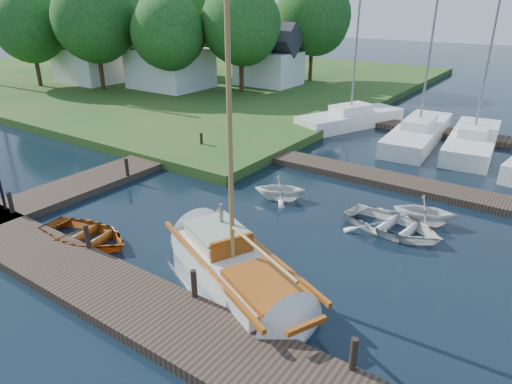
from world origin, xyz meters
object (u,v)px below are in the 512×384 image
Objects in this scene: mooring_post_1 at (87,236)px; tree_2 at (168,31)px; mooring_post_0 at (11,202)px; mooring_post_5 at (201,140)px; dinghy at (85,232)px; marina_boat_2 at (473,139)px; tree_6 at (53,19)px; tree_4 at (198,12)px; mooring_post_3 at (354,354)px; tender_b at (281,187)px; tree_0 at (30,25)px; mooring_post_4 at (127,167)px; tree_3 at (241,23)px; marina_boat_1 at (418,132)px; tree_1 at (95,19)px; tree_5 at (125,21)px; house_b at (90,56)px; tree_7 at (313,15)px; tender_d at (426,208)px; house_a at (170,58)px; mooring_post_2 at (194,284)px; tender_c at (393,222)px; marina_boat_0 at (350,117)px; house_c at (269,60)px; sailboat at (239,273)px.

tree_2 is at bearing 128.21° from mooring_post_1.
mooring_post_0 and mooring_post_5 have the same top height.
marina_boat_2 is at bearing -31.72° from dinghy.
mooring_post_1 is 0.09× the size of tree_6.
tree_4 is (-14.50, 27.05, 5.67)m from mooring_post_0.
mooring_post_1 is at bearing 180.00° from mooring_post_3.
tree_0 is (-29.64, 7.77, 4.98)m from tender_b.
mooring_post_1 is at bearing -54.92° from tree_4.
mooring_post_4 is 0.09× the size of tree_3.
marina_boat_1 is at bearing 44.84° from mooring_post_5.
tree_4 is (8.00, 12.00, 0.84)m from tree_0.
mooring_post_0 is 35.77m from tree_6.
tree_5 is (-6.00, 8.00, -0.67)m from tree_1.
tree_7 is (16.00, 12.05, 3.43)m from house_b.
tender_d reaches higher than mooring_post_5.
house_a is 8.25m from house_b.
tree_1 is (-4.00, -3.95, 3.13)m from house_a.
tree_0 is at bearing 65.23° from tender_d.
tender_b is at bearing -34.92° from house_a.
mooring_post_2 is 0.23× the size of dinghy.
tree_0 reaches higher than mooring_post_0.
mooring_post_1 is at bearing 142.74° from tender_c.
tender_d is at bearing 33.87° from mooring_post_0.
marina_boat_2 is at bearing 67.92° from mooring_post_1.
house_b reaches higher than mooring_post_1.
marina_boat_1 reaches higher than mooring_post_0.
house_a is (-21.50, 21.00, 2.26)m from mooring_post_2.
marina_boat_1 is at bearing -0.57° from house_b.
house_a is 3.61m from tree_2.
marina_boat_0 is 1.89× the size of house_a.
house_a reaches higher than house_b.
mooring_post_4 is 23.16m from house_c.
tender_b is at bearing 131.11° from mooring_post_3.
mooring_post_0 is 0.38× the size of tender_b.
tender_d is at bearing -10.65° from tree_0.
mooring_post_0 is at bearing -48.07° from tree_5.
mooring_post_2 is 1.59m from sailboat.
tender_d is (3.59, 8.45, -0.11)m from mooring_post_2.
dinghy is 26.22m from house_a.
mooring_post_0 is at bearing -59.24° from house_a.
mooring_post_1 is at bearing -51.01° from house_a.
marina_boat_2 is at bearing 105.36° from sailboat.
mooring_post_2 is at bearing -49.02° from tree_4.
mooring_post_0 is at bearing -61.81° from tree_4.
house_b is 14.89m from tree_3.
house_b is (-33.09, 10.55, 2.19)m from tender_d.
tree_7 is (2.00, 8.00, 0.39)m from tree_3.
tree_3 reaches higher than mooring_post_3.
house_a is 0.68× the size of tree_1.
mooring_post_4 is 0.10× the size of tree_0.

